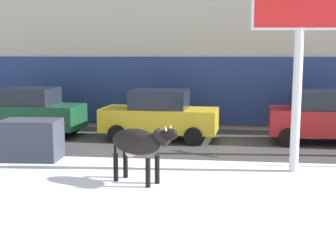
% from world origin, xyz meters
% --- Properties ---
extents(ground_plane, '(120.00, 120.00, 0.00)m').
position_xyz_m(ground_plane, '(0.00, 0.00, 0.00)').
color(ground_plane, white).
extents(road_strip, '(60.00, 5.60, 0.01)m').
position_xyz_m(road_strip, '(0.00, 7.32, 0.00)').
color(road_strip, '#423F3F').
rests_on(road_strip, ground).
extents(cow_black, '(1.88, 1.20, 1.54)m').
position_xyz_m(cow_black, '(-1.02, 1.96, 0.99)').
color(cow_black, black).
rests_on(cow_black, ground).
extents(billboard, '(2.53, 0.49, 5.56)m').
position_xyz_m(billboard, '(2.93, 3.54, 4.31)').
color(billboard, silver).
rests_on(billboard, ground).
extents(car_darkgreen_hatchback, '(3.60, 2.11, 1.86)m').
position_xyz_m(car_darkgreen_hatchback, '(-6.13, 7.77, 0.93)').
color(car_darkgreen_hatchback, '#194C2D').
rests_on(car_darkgreen_hatchback, ground).
extents(car_yellow_sedan, '(4.31, 2.19, 1.84)m').
position_xyz_m(car_yellow_sedan, '(-1.30, 7.61, 0.91)').
color(car_yellow_sedan, gold).
rests_on(car_yellow_sedan, ground).
extents(car_red_hatchback, '(3.60, 2.11, 1.86)m').
position_xyz_m(car_red_hatchback, '(4.38, 7.64, 0.93)').
color(car_red_hatchback, red).
rests_on(car_red_hatchback, ground).
extents(pedestrian_near_billboard, '(0.36, 0.24, 1.73)m').
position_xyz_m(pedestrian_near_billboard, '(2.44, 10.33, 0.88)').
color(pedestrian_near_billboard, '#282833').
rests_on(pedestrian_near_billboard, ground).
extents(dumpster, '(1.75, 1.18, 1.20)m').
position_xyz_m(dumpster, '(-4.66, 4.03, 0.60)').
color(dumpster, '#383D4C').
rests_on(dumpster, ground).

